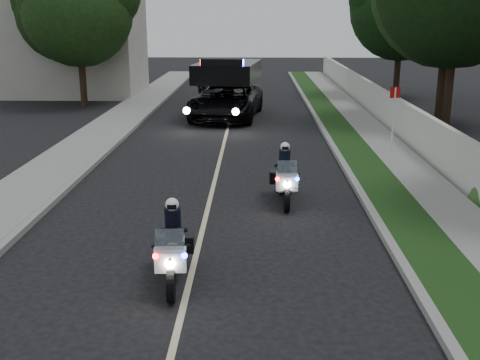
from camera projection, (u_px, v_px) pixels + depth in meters
The scene contains 20 objects.
ground at pixel (193, 266), 11.49m from camera, with size 120.00×120.00×0.00m, color black.
curb_right at pixel (335, 151), 20.99m from camera, with size 0.20×60.00×0.15m, color gray.
grass_verge at pixel (355, 151), 20.97m from camera, with size 1.20×60.00×0.16m, color #193814.
sidewalk_right at pixel (391, 151), 20.94m from camera, with size 1.40×60.00×0.16m, color gray.
property_wall at pixel (421, 133), 20.73m from camera, with size 0.22×60.00×1.50m, color beige.
curb_left at pixel (109, 149), 21.19m from camera, with size 0.20×60.00×0.15m, color gray.
sidewalk_left at pixel (79, 149), 21.22m from camera, with size 2.00×60.00×0.16m, color gray.
building_far at pixel (74, 37), 35.81m from camera, with size 8.00×6.00×7.00m, color #A8A396.
lane_marking at pixel (222, 152), 21.11m from camera, with size 0.12×50.00×0.01m, color #BFB78C.
police_moto_left at pixel (174, 281), 10.84m from camera, with size 0.65×1.87×1.59m, color silver, non-canonical shape.
police_moto_right at pixel (284, 202), 15.47m from camera, with size 0.66×1.88×1.60m, color silver, non-canonical shape.
police_suv at pixel (227, 118), 28.17m from camera, with size 2.95×6.37×3.10m, color black.
bicycle at pixel (202, 99), 34.50m from camera, with size 0.66×1.88×0.98m, color black.
cyclist at pixel (202, 99), 34.50m from camera, with size 0.57×0.38×1.59m, color black.
sign_post at pixel (391, 156), 20.59m from camera, with size 0.39×0.39×2.50m, color #A5220B, non-canonical shape.
tree_right_c at pixel (445, 125), 26.26m from camera, with size 7.07×7.07×11.79m, color black, non-canonical shape.
tree_right_d at pixel (438, 122), 27.05m from camera, with size 6.86×6.86×11.43m, color #214416, non-canonical shape.
tree_right_e at pixel (395, 98), 35.22m from camera, with size 6.04×6.04×10.07m, color #143310, non-canonical shape.
tree_left_near at pixel (85, 106), 32.08m from camera, with size 5.81×5.81×9.69m, color #1D3F15, non-canonical shape.
tree_left_far at pixel (73, 98), 34.89m from camera, with size 5.70×5.70×9.50m, color #183410, non-canonical shape.
Camera 1 is at (1.20, -10.57, 4.76)m, focal length 43.66 mm.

